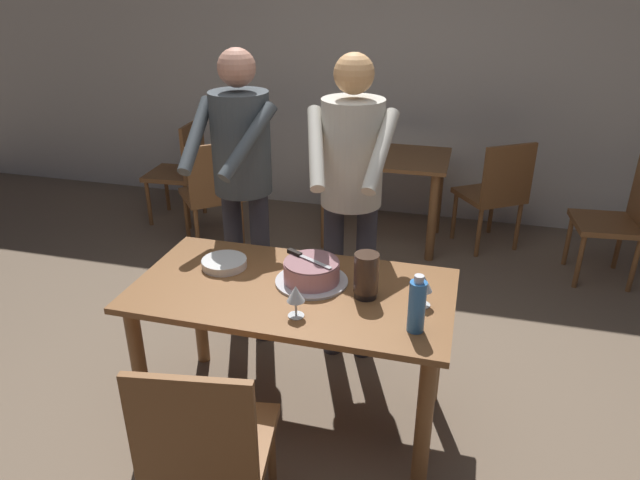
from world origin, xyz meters
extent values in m
plane|color=#7A6651|center=(0.00, 0.00, 0.00)|extent=(14.00, 14.00, 0.00)
cube|color=silver|center=(0.00, 2.94, 1.35)|extent=(10.00, 0.12, 2.70)
cube|color=brown|center=(0.00, 0.00, 0.73)|extent=(1.46, 0.77, 0.03)
cylinder|color=brown|center=(-0.66, -0.31, 0.36)|extent=(0.07, 0.07, 0.72)
cylinder|color=brown|center=(0.66, -0.31, 0.36)|extent=(0.07, 0.07, 0.72)
cylinder|color=brown|center=(-0.66, 0.31, 0.36)|extent=(0.07, 0.07, 0.72)
cylinder|color=brown|center=(0.66, 0.31, 0.36)|extent=(0.07, 0.07, 0.72)
cylinder|color=silver|center=(0.07, 0.07, 0.76)|extent=(0.34, 0.34, 0.01)
cylinder|color=#D18C93|center=(0.07, 0.07, 0.81)|extent=(0.26, 0.26, 0.09)
cylinder|color=#926267|center=(0.07, 0.07, 0.86)|extent=(0.25, 0.25, 0.01)
cube|color=silver|center=(0.09, 0.06, 0.87)|extent=(0.19, 0.11, 0.00)
cube|color=black|center=(-0.03, 0.12, 0.87)|extent=(0.08, 0.06, 0.02)
cylinder|color=white|center=(-0.38, 0.11, 0.76)|extent=(0.22, 0.22, 0.01)
cylinder|color=white|center=(-0.38, 0.11, 0.77)|extent=(0.22, 0.22, 0.01)
cylinder|color=white|center=(-0.38, 0.11, 0.78)|extent=(0.22, 0.22, 0.01)
cylinder|color=white|center=(-0.38, 0.11, 0.79)|extent=(0.22, 0.22, 0.01)
cylinder|color=silver|center=(0.59, 0.00, 0.75)|extent=(0.07, 0.07, 0.00)
cylinder|color=silver|center=(0.59, 0.00, 0.79)|extent=(0.01, 0.01, 0.07)
cone|color=silver|center=(0.59, 0.00, 0.86)|extent=(0.08, 0.08, 0.07)
cylinder|color=silver|center=(0.09, -0.22, 0.75)|extent=(0.07, 0.07, 0.00)
cylinder|color=silver|center=(0.09, -0.22, 0.79)|extent=(0.01, 0.01, 0.07)
cone|color=silver|center=(0.09, -0.22, 0.86)|extent=(0.08, 0.08, 0.07)
cylinder|color=#387AC6|center=(0.58, -0.20, 0.86)|extent=(0.07, 0.07, 0.22)
cylinder|color=silver|center=(0.58, -0.20, 0.98)|extent=(0.04, 0.04, 0.03)
cylinder|color=black|center=(0.34, 0.01, 0.77)|extent=(0.10, 0.10, 0.03)
cylinder|color=#3F2D23|center=(0.34, 0.01, 0.87)|extent=(0.11, 0.11, 0.18)
cylinder|color=#2D2D38|center=(0.23, 0.61, 0.47)|extent=(0.11, 0.11, 0.95)
cylinder|color=#2D2D38|center=(0.05, 0.59, 0.47)|extent=(0.11, 0.11, 0.95)
cylinder|color=beige|center=(0.14, 0.60, 1.23)|extent=(0.32, 0.32, 0.55)
sphere|color=tan|center=(0.14, 0.60, 1.62)|extent=(0.20, 0.20, 0.20)
cylinder|color=beige|center=(0.31, 0.44, 1.30)|extent=(0.12, 0.42, 0.34)
cylinder|color=beige|center=(0.00, 0.41, 1.30)|extent=(0.19, 0.42, 0.34)
cylinder|color=#2D2D38|center=(-0.39, 0.62, 0.47)|extent=(0.11, 0.11, 0.95)
cylinder|color=#2D2D38|center=(-0.57, 0.65, 0.47)|extent=(0.11, 0.11, 0.95)
cylinder|color=#3F474C|center=(-0.48, 0.63, 1.23)|extent=(0.32, 0.32, 0.55)
sphere|color=tan|center=(-0.48, 0.63, 1.62)|extent=(0.20, 0.20, 0.20)
cylinder|color=#3F474C|center=(-0.36, 0.43, 1.30)|extent=(0.21, 0.41, 0.34)
cylinder|color=#3F474C|center=(-0.66, 0.48, 1.30)|extent=(0.09, 0.42, 0.34)
cube|color=brown|center=(-0.11, -0.68, 0.43)|extent=(0.50, 0.50, 0.04)
cylinder|color=brown|center=(-0.31, -0.53, 0.21)|extent=(0.04, 0.04, 0.41)
cylinder|color=brown|center=(0.05, -0.47, 0.21)|extent=(0.04, 0.04, 0.41)
cube|color=brown|center=(-0.07, -0.89, 0.68)|extent=(0.44, 0.10, 0.45)
cube|color=brown|center=(0.07, 2.24, 0.72)|extent=(1.00, 0.70, 0.03)
cylinder|color=brown|center=(-0.36, 1.96, 0.35)|extent=(0.07, 0.07, 0.71)
cylinder|color=brown|center=(0.49, 1.96, 0.35)|extent=(0.07, 0.07, 0.71)
cylinder|color=brown|center=(-0.36, 2.51, 0.35)|extent=(0.07, 0.07, 0.71)
cylinder|color=brown|center=(0.49, 2.51, 0.35)|extent=(0.07, 0.07, 0.71)
cube|color=brown|center=(1.71, 1.99, 0.43)|extent=(0.48, 0.48, 0.04)
cylinder|color=brown|center=(1.55, 1.79, 0.21)|extent=(0.04, 0.04, 0.41)
cylinder|color=brown|center=(1.52, 2.15, 0.21)|extent=(0.04, 0.04, 0.41)
cylinder|color=brown|center=(1.91, 1.82, 0.21)|extent=(0.04, 0.04, 0.41)
cylinder|color=brown|center=(1.88, 2.18, 0.21)|extent=(0.04, 0.04, 0.41)
cube|color=brown|center=(0.90, 2.37, 0.43)|extent=(0.61, 0.61, 0.04)
cylinder|color=brown|center=(0.65, 2.42, 0.21)|extent=(0.04, 0.04, 0.41)
cylinder|color=brown|center=(0.95, 2.62, 0.21)|extent=(0.04, 0.04, 0.41)
cylinder|color=brown|center=(0.85, 2.12, 0.21)|extent=(0.04, 0.04, 0.41)
cylinder|color=brown|center=(1.15, 2.32, 0.21)|extent=(0.04, 0.04, 0.41)
cube|color=brown|center=(1.02, 2.20, 0.68)|extent=(0.38, 0.27, 0.45)
cube|color=brown|center=(-1.26, 1.80, 0.43)|extent=(0.62, 0.62, 0.04)
cylinder|color=brown|center=(-1.52, 1.82, 0.21)|extent=(0.04, 0.04, 0.41)
cylinder|color=brown|center=(-1.24, 2.06, 0.21)|extent=(0.04, 0.04, 0.41)
cylinder|color=brown|center=(-1.29, 1.54, 0.21)|extent=(0.04, 0.04, 0.41)
cylinder|color=brown|center=(-1.01, 1.78, 0.21)|extent=(0.04, 0.04, 0.41)
cube|color=brown|center=(-1.13, 1.64, 0.68)|extent=(0.36, 0.31, 0.45)
cube|color=brown|center=(-1.81, 2.20, 0.43)|extent=(0.47, 0.47, 0.04)
cylinder|color=brown|center=(-1.98, 2.00, 0.21)|extent=(0.04, 0.04, 0.41)
cylinder|color=brown|center=(-2.00, 2.37, 0.21)|extent=(0.04, 0.04, 0.41)
cylinder|color=brown|center=(-1.62, 2.03, 0.21)|extent=(0.04, 0.04, 0.41)
cylinder|color=brown|center=(-1.64, 2.39, 0.21)|extent=(0.04, 0.04, 0.41)
cube|color=brown|center=(-1.60, 2.21, 0.68)|extent=(0.06, 0.44, 0.45)
camera|label=1|loc=(0.72, -2.18, 2.06)|focal=32.31mm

